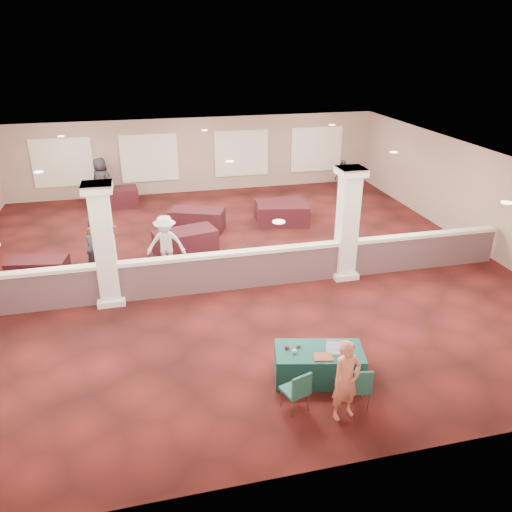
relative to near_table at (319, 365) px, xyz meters
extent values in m
plane|color=#4B1412|center=(-0.67, 5.78, -0.34)|extent=(16.00, 16.00, 0.00)
cube|color=gray|center=(-0.67, 13.78, 1.26)|extent=(16.00, 0.04, 3.20)
cube|color=gray|center=(-0.67, -2.22, 1.26)|extent=(16.00, 0.04, 3.20)
cube|color=gray|center=(7.33, 5.78, 1.26)|extent=(0.04, 16.00, 3.20)
cube|color=white|center=(-0.67, 5.78, 2.86)|extent=(16.00, 16.00, 0.02)
cube|color=brown|center=(-0.67, 4.28, 0.16)|extent=(15.60, 0.20, 1.00)
cube|color=silver|center=(-0.67, 4.28, 0.71)|extent=(15.60, 0.28, 0.10)
cube|color=silver|center=(-4.17, 4.28, 1.26)|extent=(0.50, 0.50, 3.20)
cube|color=silver|center=(-4.17, 4.28, -0.26)|extent=(0.70, 0.70, 0.16)
cube|color=silver|center=(-4.17, 4.28, 2.76)|extent=(0.72, 0.72, 0.20)
cube|color=silver|center=(2.33, 4.28, 1.26)|extent=(0.50, 0.50, 3.20)
cube|color=silver|center=(2.33, 4.28, -0.26)|extent=(0.70, 0.70, 0.16)
cube|color=silver|center=(2.33, 4.28, 2.76)|extent=(0.72, 0.72, 0.20)
cylinder|color=brown|center=(-4.45, 4.28, 1.66)|extent=(0.12, 0.12, 0.18)
cylinder|color=white|center=(-4.45, 4.28, 1.66)|extent=(0.09, 0.09, 0.10)
cylinder|color=brown|center=(-3.89, 4.28, 1.66)|extent=(0.12, 0.12, 0.18)
cylinder|color=white|center=(-3.89, 4.28, 1.66)|extent=(0.09, 0.09, 0.10)
cube|color=#103D3A|center=(0.00, 0.00, 0.00)|extent=(1.91, 1.25, 0.67)
cube|color=#1B5045|center=(0.41, -0.92, 0.11)|extent=(0.53, 0.53, 0.06)
cube|color=#1B5045|center=(0.38, -1.13, 0.36)|extent=(0.44, 0.12, 0.44)
cylinder|color=slate|center=(0.19, -1.08, -0.13)|extent=(0.03, 0.03, 0.42)
cylinder|color=slate|center=(0.57, -1.14, -0.13)|extent=(0.03, 0.03, 0.42)
cylinder|color=slate|center=(0.26, -0.70, -0.13)|extent=(0.03, 0.03, 0.42)
cylinder|color=slate|center=(0.63, -0.76, -0.13)|extent=(0.03, 0.03, 0.42)
cube|color=#1B5045|center=(-0.74, -0.75, 0.09)|extent=(0.55, 0.55, 0.06)
cube|color=#1B5045|center=(-0.68, -0.94, 0.33)|extent=(0.42, 0.17, 0.42)
cylinder|color=slate|center=(-0.86, -0.98, -0.14)|extent=(0.03, 0.03, 0.40)
cylinder|color=slate|center=(-0.51, -0.87, -0.14)|extent=(0.03, 0.03, 0.40)
cylinder|color=slate|center=(-0.97, -0.63, -0.14)|extent=(0.03, 0.03, 0.40)
cylinder|color=slate|center=(-0.62, -0.52, -0.14)|extent=(0.03, 0.03, 0.40)
imported|color=#E27E62|center=(0.08, -1.13, 0.46)|extent=(0.64, 0.50, 1.59)
cube|color=black|center=(-6.19, 6.08, -0.01)|extent=(1.71, 1.07, 0.65)
cube|color=black|center=(-1.94, 6.96, 0.06)|extent=(2.10, 1.38, 0.78)
cube|color=black|center=(1.83, 8.77, 0.04)|extent=(2.00, 1.27, 0.75)
cube|color=black|center=(-4.25, 12.28, 0.05)|extent=(1.98, 1.11, 0.77)
cube|color=black|center=(-1.30, 8.98, 0.05)|extent=(2.10, 1.56, 0.76)
cube|color=black|center=(1.89, 9.36, 0.03)|extent=(1.86, 0.98, 0.74)
imported|color=black|center=(-4.49, 5.98, 0.56)|extent=(0.97, 0.91, 1.79)
imported|color=silver|center=(-2.60, 5.78, 0.53)|extent=(1.20, 0.74, 1.74)
imported|color=black|center=(5.32, 11.78, 0.42)|extent=(0.99, 0.82, 1.52)
imported|color=black|center=(-4.67, 12.78, 0.63)|extent=(1.06, 1.01, 1.93)
cube|color=silver|center=(0.26, -0.11, 0.35)|extent=(0.34, 0.28, 0.02)
cube|color=silver|center=(0.28, 0.00, 0.45)|extent=(0.30, 0.08, 0.20)
cube|color=#B0BBD3|center=(0.28, -0.01, 0.44)|extent=(0.27, 0.07, 0.18)
cube|color=#CC4820|center=(-0.01, -0.24, 0.35)|extent=(0.42, 0.35, 0.03)
sphere|color=beige|center=(-0.52, 0.02, 0.39)|extent=(0.10, 0.10, 0.10)
sphere|color=maroon|center=(-0.62, 0.19, 0.38)|extent=(0.09, 0.09, 0.09)
sphere|color=#48474C|center=(-0.38, 0.20, 0.38)|extent=(0.10, 0.10, 0.10)
cube|color=red|center=(0.53, -0.39, 0.34)|extent=(0.11, 0.05, 0.01)
camera|label=1|loc=(-3.16, -7.76, 6.12)|focal=35.00mm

